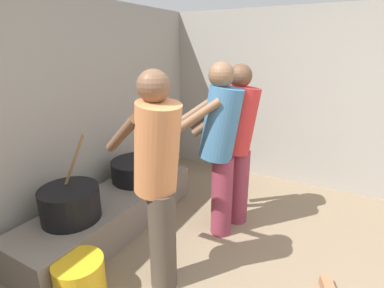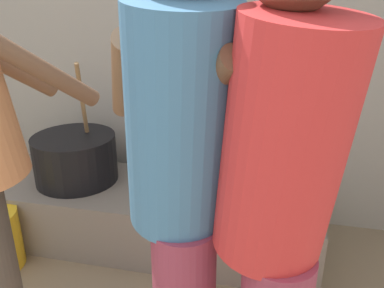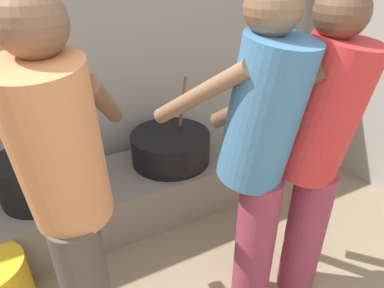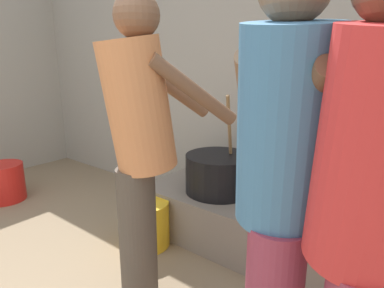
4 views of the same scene
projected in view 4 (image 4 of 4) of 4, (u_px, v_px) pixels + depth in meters
block_enclosure_rear at (239, 85)px, 2.79m from camera, size 5.59×0.20×2.21m
hearth_ledge at (270, 232)px, 2.27m from camera, size 1.97×0.60×0.36m
cooking_pot_main at (346, 210)px, 1.95m from camera, size 0.57×0.57×0.67m
cooking_pot_secondary at (218, 173)px, 2.48m from camera, size 0.48×0.48×0.73m
cook_in_red_shirt at (368, 217)px, 0.89m from camera, size 0.65×0.73×1.60m
cook_in_orange_shirt at (140, 140)px, 1.67m from camera, size 0.55×0.74×1.62m
cook_in_blue_shirt at (281, 180)px, 1.10m from camera, size 0.58×0.74×1.63m
bucket_red_plastic at (4, 182)px, 3.19m from camera, size 0.36×0.36×0.35m
bucket_yellow_plastic at (145, 223)px, 2.42m from camera, size 0.35×0.35×0.33m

